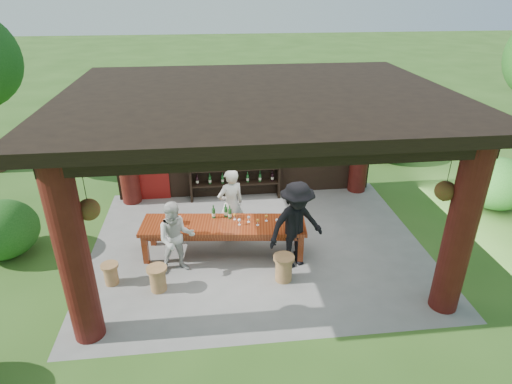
{
  "coord_description": "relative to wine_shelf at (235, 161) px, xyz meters",
  "views": [
    {
      "loc": [
        -0.98,
        -8.14,
        5.37
      ],
      "look_at": [
        0.0,
        0.4,
        1.15
      ],
      "focal_mm": 30.0,
      "sensor_mm": 36.0,
      "label": 1
    }
  ],
  "objects": [
    {
      "name": "trees",
      "position": [
        4.05,
        -0.66,
        2.28
      ],
      "size": [
        19.84,
        11.73,
        4.8
      ],
      "color": "#3F2819",
      "rests_on": "ground"
    },
    {
      "name": "tasting_table",
      "position": [
        -0.43,
        -2.68,
        -0.45
      ],
      "size": [
        3.58,
        1.28,
        0.75
      ],
      "rotation": [
        0.0,
        0.0,
        -0.11
      ],
      "color": "#62210E",
      "rests_on": "ground"
    },
    {
      "name": "table_glasses",
      "position": [
        -0.01,
        -2.74,
        -0.26
      ],
      "size": [
        2.12,
        0.4,
        0.15
      ],
      "color": "silver",
      "rests_on": "tasting_table"
    },
    {
      "name": "shrubs",
      "position": [
        2.81,
        -1.69,
        -0.54
      ],
      "size": [
        13.63,
        9.6,
        1.36
      ],
      "color": "#194C14",
      "rests_on": "ground"
    },
    {
      "name": "guest_woman",
      "position": [
        -1.4,
        -3.21,
        -0.3
      ],
      "size": [
        0.83,
        0.68,
        1.57
      ],
      "primitive_type": "imported",
      "rotation": [
        0.0,
        0.0,
        0.12
      ],
      "color": "beige",
      "rests_on": "ground"
    },
    {
      "name": "host",
      "position": [
        -0.23,
        -2.07,
        -0.22
      ],
      "size": [
        0.74,
        0.63,
        1.73
      ],
      "primitive_type": "imported",
      "rotation": [
        0.0,
        0.0,
        3.54
      ],
      "color": "silver",
      "rests_on": "ground"
    },
    {
      "name": "pavilion",
      "position": [
        0.33,
        -2.02,
        1.05
      ],
      "size": [
        7.5,
        6.0,
        3.6
      ],
      "color": "slate",
      "rests_on": "ground"
    },
    {
      "name": "wine_shelf",
      "position": [
        0.0,
        0.0,
        0.0
      ],
      "size": [
        2.45,
        0.37,
        2.16
      ],
      "color": "black",
      "rests_on": "ground"
    },
    {
      "name": "stool_far_left",
      "position": [
        -2.7,
        -3.49,
        -0.84
      ],
      "size": [
        0.34,
        0.34,
        0.45
      ],
      "rotation": [
        0.0,
        0.0,
        0.18
      ],
      "color": "olive",
      "rests_on": "ground"
    },
    {
      "name": "table_bottles",
      "position": [
        -0.42,
        -2.42,
        -0.18
      ],
      "size": [
        0.43,
        0.17,
        0.31
      ],
      "color": "#194C1E",
      "rests_on": "tasting_table"
    },
    {
      "name": "napkin_basket",
      "position": [
        -1.47,
        -2.55,
        -0.26
      ],
      "size": [
        0.28,
        0.21,
        0.14
      ],
      "primitive_type": "cube",
      "rotation": [
        0.0,
        0.0,
        -0.11
      ],
      "color": "#BF6672",
      "rests_on": "tasting_table"
    },
    {
      "name": "ground",
      "position": [
        0.34,
        -2.45,
        -1.08
      ],
      "size": [
        90.0,
        90.0,
        0.0
      ],
      "primitive_type": "plane",
      "color": "#2D5119",
      "rests_on": "ground"
    },
    {
      "name": "stool_near_right",
      "position": [
        0.7,
        -3.76,
        -0.79
      ],
      "size": [
        0.42,
        0.42,
        0.55
      ],
      "rotation": [
        0.0,
        0.0,
        -0.18
      ],
      "color": "olive",
      "rests_on": "ground"
    },
    {
      "name": "guest_man",
      "position": [
        1.02,
        -3.26,
        -0.13
      ],
      "size": [
        1.4,
        1.09,
        1.9
      ],
      "primitive_type": "imported",
      "rotation": [
        0.0,
        0.0,
        0.36
      ],
      "color": "black",
      "rests_on": "ground"
    },
    {
      "name": "stool_near_left",
      "position": [
        -1.76,
        -3.79,
        -0.81
      ],
      "size": [
        0.39,
        0.39,
        0.52
      ],
      "rotation": [
        0.0,
        0.0,
        -0.02
      ],
      "color": "olive",
      "rests_on": "ground"
    }
  ]
}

